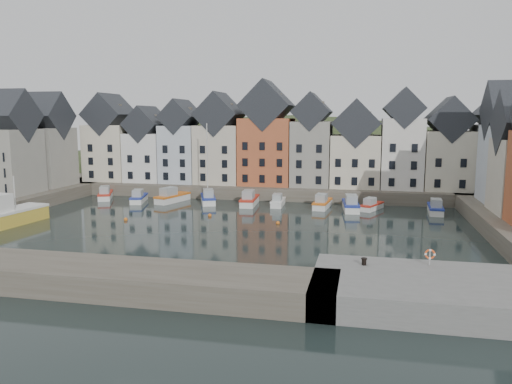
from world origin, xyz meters
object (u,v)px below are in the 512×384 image
(boat_d, at_px, (208,198))
(mooring_bollard, at_px, (364,261))
(life_ring_post, at_px, (430,255))
(boat_a, at_px, (105,195))
(large_vessel, at_px, (0,216))

(boat_d, xyz_separation_m, mooring_bollard, (24.19, -35.71, 1.48))
(mooring_bollard, height_order, life_ring_post, life_ring_post)
(boat_a, xyz_separation_m, life_ring_post, (47.18, -35.01, 2.13))
(boat_d, distance_m, large_vessel, 29.78)
(boat_d, height_order, life_ring_post, boat_d)
(mooring_bollard, relative_size, life_ring_post, 0.43)
(boat_a, height_order, life_ring_post, life_ring_post)
(mooring_bollard, xyz_separation_m, life_ring_post, (5.01, 1.01, 0.55))
(large_vessel, distance_m, mooring_bollard, 45.85)
(boat_a, distance_m, boat_d, 17.98)
(boat_a, xyz_separation_m, boat_d, (17.98, -0.31, 0.10))
(boat_a, relative_size, life_ring_post, 5.10)
(boat_a, relative_size, large_vessel, 0.53)
(boat_a, relative_size, mooring_bollard, 11.84)
(boat_d, height_order, mooring_bollard, boat_d)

